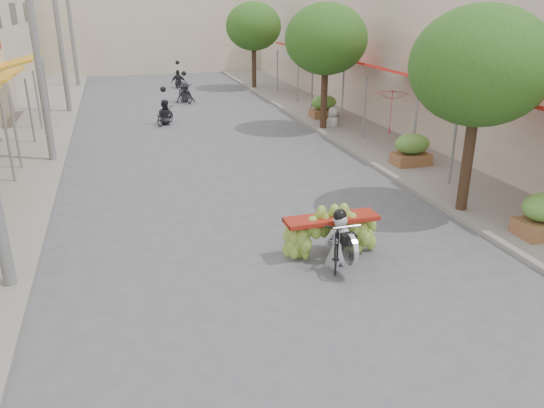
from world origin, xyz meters
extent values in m
plane|color=#56565B|center=(0.00, 0.00, 0.00)|extent=(120.00, 120.00, 0.00)
cube|color=gray|center=(-7.00, 15.00, 0.06)|extent=(4.00, 60.00, 0.12)
cube|color=gray|center=(7.00, 15.00, 0.06)|extent=(4.00, 60.00, 0.12)
cylinder|color=slate|center=(-6.30, 9.80, 1.27)|extent=(0.08, 0.08, 2.55)
cylinder|color=slate|center=(-6.30, 11.20, 1.27)|extent=(0.08, 0.08, 2.55)
cylinder|color=slate|center=(-6.30, 14.80, 1.27)|extent=(0.08, 0.08, 2.55)
cube|color=gold|center=(-7.12, 19.00, 2.75)|extent=(1.77, 4.00, 0.53)
cylinder|color=slate|center=(-6.30, 17.20, 1.27)|extent=(0.08, 0.08, 2.55)
cylinder|color=slate|center=(-6.30, 20.80, 1.27)|extent=(0.08, 0.08, 2.55)
cube|color=#1E2328|center=(-8.02, 26.00, 4.60)|extent=(0.08, 2.00, 1.10)
cube|color=#1E2328|center=(-8.02, 31.00, 4.60)|extent=(0.08, 2.00, 1.10)
cube|color=beige|center=(12.00, 14.00, 3.00)|extent=(8.00, 40.00, 6.00)
cube|color=red|center=(7.12, 4.00, 2.75)|extent=(1.77, 4.20, 0.53)
cylinder|color=slate|center=(6.30, 5.90, 1.27)|extent=(0.08, 0.08, 2.55)
cube|color=red|center=(7.12, 10.00, 2.75)|extent=(1.77, 4.20, 0.53)
cylinder|color=slate|center=(6.30, 8.10, 1.27)|extent=(0.08, 0.08, 2.55)
cylinder|color=slate|center=(6.30, 11.90, 1.27)|extent=(0.08, 0.08, 2.55)
cube|color=red|center=(7.12, 16.00, 2.75)|extent=(1.77, 4.20, 0.53)
cylinder|color=slate|center=(6.30, 14.10, 1.27)|extent=(0.08, 0.08, 2.55)
cylinder|color=slate|center=(6.30, 17.90, 1.27)|extent=(0.08, 0.08, 2.55)
cube|color=red|center=(7.12, 22.00, 2.75)|extent=(1.77, 4.20, 0.53)
cylinder|color=slate|center=(6.30, 20.10, 1.27)|extent=(0.08, 0.08, 2.55)
cylinder|color=slate|center=(6.30, 23.90, 1.27)|extent=(0.08, 0.08, 2.55)
cube|color=beige|center=(0.00, 38.00, 3.50)|extent=(20.00, 6.00, 7.00)
cylinder|color=slate|center=(-5.40, 12.00, 4.00)|extent=(0.24, 0.24, 8.00)
cylinder|color=slate|center=(-5.40, 21.00, 4.00)|extent=(0.24, 0.24, 8.00)
cylinder|color=slate|center=(-5.40, 30.00, 4.00)|extent=(0.24, 0.24, 8.00)
cylinder|color=#3A2719|center=(5.40, 4.00, 1.60)|extent=(0.28, 0.28, 3.20)
ellipsoid|color=#2D5C1B|center=(5.40, 4.00, 3.80)|extent=(3.40, 3.40, 2.90)
cylinder|color=#3A2719|center=(5.40, 14.00, 1.60)|extent=(0.28, 0.28, 3.20)
ellipsoid|color=#2D5C1B|center=(5.40, 14.00, 3.80)|extent=(3.40, 3.40, 2.90)
cylinder|color=#3A2719|center=(5.40, 26.00, 1.60)|extent=(0.28, 0.28, 3.20)
ellipsoid|color=#2D5C1B|center=(5.40, 26.00, 3.80)|extent=(3.40, 3.40, 2.90)
cube|color=brown|center=(6.20, 2.00, 0.37)|extent=(1.20, 0.80, 0.50)
cube|color=brown|center=(6.20, 8.00, 0.37)|extent=(1.20, 0.80, 0.50)
ellipsoid|color=#568D34|center=(6.20, 8.00, 0.95)|extent=(1.20, 0.88, 0.66)
cube|color=brown|center=(6.20, 16.00, 0.37)|extent=(1.20, 0.80, 0.50)
ellipsoid|color=#568D34|center=(6.20, 16.00, 0.95)|extent=(1.20, 0.88, 0.66)
imported|color=black|center=(1.13, 2.27, 0.54)|extent=(1.22, 1.87, 1.07)
cylinder|color=silver|center=(1.13, 1.62, 0.62)|extent=(0.10, 0.66, 0.66)
cube|color=black|center=(1.13, 1.72, 0.80)|extent=(0.28, 0.22, 0.22)
cylinder|color=silver|center=(1.13, 1.82, 1.02)|extent=(0.60, 0.05, 0.05)
cube|color=maroon|center=(1.13, 2.62, 0.88)|extent=(2.06, 0.55, 0.10)
imported|color=silver|center=(1.13, 2.22, 1.16)|extent=(0.62, 0.46, 1.71)
sphere|color=black|center=(1.13, 2.19, 1.98)|extent=(0.28, 0.28, 0.28)
imported|color=#C2193B|center=(6.17, 9.53, 2.42)|extent=(2.38, 2.38, 1.64)
imported|color=silver|center=(5.96, 14.23, 0.93)|extent=(0.85, 0.57, 1.63)
imported|color=black|center=(-1.06, 17.09, 0.40)|extent=(1.20, 1.50, 0.80)
imported|color=#222229|center=(-1.06, 17.09, 1.12)|extent=(0.93, 0.82, 1.65)
sphere|color=black|center=(-1.06, 17.09, 1.58)|extent=(0.26, 0.26, 0.26)
imported|color=black|center=(0.55, 22.35, 0.55)|extent=(0.98, 1.94, 1.10)
imported|color=#222229|center=(0.55, 22.35, 1.12)|extent=(1.16, 0.80, 1.65)
sphere|color=black|center=(0.55, 22.35, 1.58)|extent=(0.26, 0.26, 0.26)
imported|color=black|center=(0.85, 27.90, 0.44)|extent=(0.98, 1.68, 0.89)
imported|color=#222229|center=(0.85, 27.90, 1.12)|extent=(1.08, 0.78, 1.65)
sphere|color=black|center=(0.85, 27.90, 1.58)|extent=(0.26, 0.26, 0.26)
camera|label=1|loc=(-3.04, -7.13, 5.27)|focal=35.00mm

